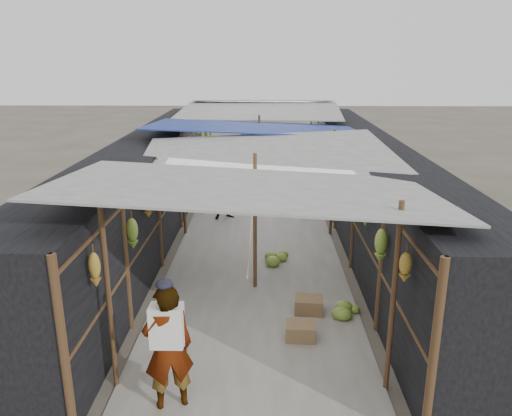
# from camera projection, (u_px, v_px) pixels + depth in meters

# --- Properties ---
(ground) EXTENTS (80.00, 80.00, 0.00)m
(ground) POSITION_uv_depth(u_px,v_px,m) (251.00, 386.00, 6.67)
(ground) COLOR #6B6356
(ground) RESTS_ON ground
(aisle_slab) EXTENTS (3.60, 16.00, 0.02)m
(aisle_slab) POSITION_uv_depth(u_px,v_px,m) (258.00, 227.00, 12.89)
(aisle_slab) COLOR #9E998E
(aisle_slab) RESTS_ON ground
(stall_left) EXTENTS (1.40, 15.00, 2.30)m
(stall_left) POSITION_uv_depth(u_px,v_px,m) (151.00, 184.00, 12.60)
(stall_left) COLOR black
(stall_left) RESTS_ON ground
(stall_right) EXTENTS (1.40, 15.00, 2.30)m
(stall_right) POSITION_uv_depth(u_px,v_px,m) (365.00, 185.00, 12.51)
(stall_right) COLOR black
(stall_right) RESTS_ON ground
(crate_near) EXTENTS (0.51, 0.43, 0.28)m
(crate_near) POSITION_uv_depth(u_px,v_px,m) (309.00, 305.00, 8.55)
(crate_near) COLOR #8D6848
(crate_near) RESTS_ON ground
(crate_mid) EXTENTS (0.47, 0.38, 0.27)m
(crate_mid) POSITION_uv_depth(u_px,v_px,m) (300.00, 332.00, 7.75)
(crate_mid) COLOR #8D6848
(crate_mid) RESTS_ON ground
(crate_back) EXTENTS (0.59, 0.53, 0.31)m
(crate_back) POSITION_uv_depth(u_px,v_px,m) (250.00, 176.00, 17.84)
(crate_back) COLOR #8D6848
(crate_back) RESTS_ON ground
(black_basin) EXTENTS (0.67, 0.67, 0.20)m
(black_basin) POSITION_uv_depth(u_px,v_px,m) (312.00, 196.00, 15.39)
(black_basin) COLOR black
(black_basin) RESTS_ON ground
(vendor_elderly) EXTENTS (0.71, 0.57, 1.67)m
(vendor_elderly) POSITION_uv_depth(u_px,v_px,m) (168.00, 348.00, 6.07)
(vendor_elderly) COLOR white
(vendor_elderly) RESTS_ON ground
(shopper_blue) EXTENTS (0.83, 0.73, 1.41)m
(shopper_blue) POSITION_uv_depth(u_px,v_px,m) (227.00, 194.00, 13.40)
(shopper_blue) COLOR #2150A5
(shopper_blue) RESTS_ON ground
(vendor_seated) EXTENTS (0.52, 0.60, 0.81)m
(vendor_seated) POSITION_uv_depth(u_px,v_px,m) (292.00, 184.00, 15.64)
(vendor_seated) COLOR #514A46
(vendor_seated) RESTS_ON ground
(market_canopy) EXTENTS (5.62, 15.20, 2.77)m
(market_canopy) POSITION_uv_depth(u_px,v_px,m) (259.00, 132.00, 12.53)
(market_canopy) COLOR brown
(market_canopy) RESTS_ON ground
(hanging_bananas) EXTENTS (3.95, 13.57, 0.85)m
(hanging_bananas) POSITION_uv_depth(u_px,v_px,m) (255.00, 163.00, 12.54)
(hanging_bananas) COLOR #AB842C
(hanging_bananas) RESTS_ON ground
(floor_bananas) EXTENTS (3.93, 9.97, 0.34)m
(floor_bananas) POSITION_uv_depth(u_px,v_px,m) (267.00, 205.00, 14.27)
(floor_bananas) COLOR #AB842C
(floor_bananas) RESTS_ON ground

